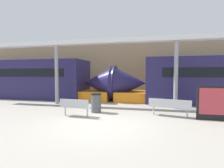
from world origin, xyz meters
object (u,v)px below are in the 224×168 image
Objects in this scene: bench_far at (170,106)px; support_column_near at (176,75)px; poster_board at (212,103)px; bench_near at (75,106)px; trash_bin at (96,103)px; train_right at (26,80)px; support_column_far at (57,75)px.

support_column_near reaches higher than bench_far.
bench_far is 1.76m from poster_board.
support_column_near is at bearing 36.32° from bench_near.
bench_near is 0.99× the size of poster_board.
bench_far is at bearing -2.34° from trash_bin.
train_right is 12.13m from support_column_near.
train_right reaches higher than bench_near.
support_column_near is at bearing 117.10° from poster_board.
support_column_near reaches higher than poster_board.
support_column_near and support_column_far have the same top height.
poster_board is at bearing 4.37° from bench_far.
bench_near is 6.05m from poster_board.
support_column_near is (-1.20, 2.34, 1.18)m from poster_board.
trash_bin is 0.65× the size of poster_board.
bench_near is 4.40m from bench_far.
poster_board is at bearing -4.58° from trash_bin.
trash_bin is 0.25× the size of support_column_near.
train_right is 12.26m from bench_far.
bench_far is at bearing 170.73° from poster_board.
train_right is 10.41× the size of poster_board.
trash_bin reaches higher than bench_near.
trash_bin is 4.13m from support_column_far.
trash_bin is (7.73, -4.33, -1.02)m from train_right.
bench_far is 0.50× the size of support_column_near.
train_right is 13.94m from poster_board.
bench_near is 4.33m from support_column_far.
support_column_near reaches higher than bench_near.
bench_far is 0.50× the size of support_column_far.
train_right is 5.00m from support_column_far.
bench_near is (7.08, -5.46, -1.00)m from train_right.
bench_near is at bearing -153.43° from bench_far.
bench_far is 7.44m from support_column_far.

